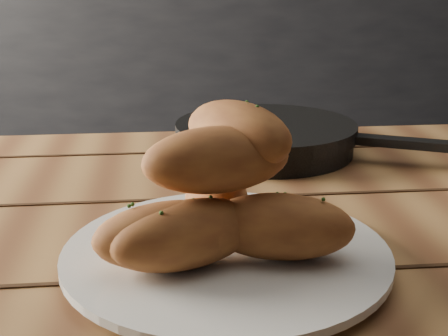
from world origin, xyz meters
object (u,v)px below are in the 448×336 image
skillet (267,137)px  bread_rolls (218,198)px  plate (226,257)px  table (212,311)px

skillet → bread_rolls: bearing=-106.3°
plate → skillet: size_ratio=0.79×
plate → bread_rolls: bearing=-157.6°
skillet → plate: bearing=-105.4°
bread_rolls → skillet: (0.11, 0.37, -0.05)m
table → plate: size_ratio=5.41×
table → skillet: skillet is taller
plate → bread_rolls: 0.06m
table → bread_rolls: (-0.00, -0.08, 0.16)m
plate → skillet: 0.38m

